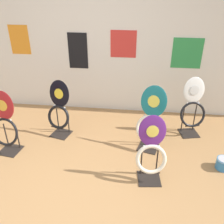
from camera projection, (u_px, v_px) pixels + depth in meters
name	position (u px, v px, depth m)	size (l,w,h in m)	color
ground_plane	(64.00, 195.00, 2.91)	(14.00, 14.00, 0.00)	#A37547
wall_back	(95.00, 39.00, 4.20)	(8.00, 0.07, 2.60)	silver
toilet_seat_display_crimson_swirl	(5.00, 126.00, 3.45)	(0.42, 0.32, 0.92)	black
toilet_seat_display_purple_note	(151.00, 152.00, 2.95)	(0.39, 0.31, 0.88)	black
toilet_seat_display_teal_sax	(151.00, 121.00, 3.52)	(0.45, 0.41, 0.94)	black
toilet_seat_display_white_plain	(193.00, 108.00, 3.83)	(0.43, 0.34, 0.94)	black
toilet_seat_display_jazz_black	(59.00, 111.00, 3.84)	(0.40, 0.34, 0.90)	black
paint_can	(224.00, 163.00, 3.28)	(0.19, 0.19, 0.16)	teal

